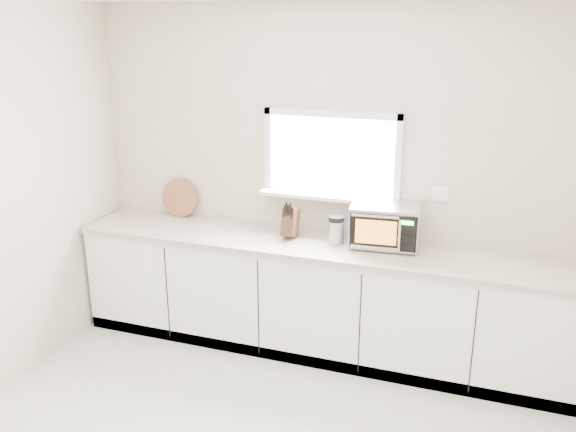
% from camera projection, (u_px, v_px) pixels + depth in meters
% --- Properties ---
extents(back_wall, '(4.00, 0.17, 2.70)m').
position_uv_depth(back_wall, '(332.00, 178.00, 4.83)').
color(back_wall, beige).
rests_on(back_wall, ground).
extents(cabinets, '(3.92, 0.60, 0.88)m').
position_uv_depth(cabinets, '(319.00, 299.00, 4.85)').
color(cabinets, white).
rests_on(cabinets, ground).
extents(countertop, '(3.92, 0.64, 0.04)m').
position_uv_depth(countertop, '(320.00, 246.00, 4.70)').
color(countertop, '#BCB49B').
rests_on(countertop, cabinets).
extents(microwave, '(0.54, 0.44, 0.33)m').
position_uv_depth(microwave, '(385.00, 224.00, 4.60)').
color(microwave, black).
rests_on(microwave, countertop).
extents(knife_block, '(0.10, 0.21, 0.31)m').
position_uv_depth(knife_block, '(290.00, 222.00, 4.78)').
color(knife_block, '#442718').
rests_on(knife_block, countertop).
extents(cutting_board, '(0.33, 0.08, 0.33)m').
position_uv_depth(cutting_board, '(180.00, 198.00, 5.28)').
color(cutting_board, '#975A3A').
rests_on(cutting_board, countertop).
extents(coffee_grinder, '(0.16, 0.16, 0.22)m').
position_uv_depth(coffee_grinder, '(336.00, 230.00, 4.66)').
color(coffee_grinder, '#A8ABB0').
rests_on(coffee_grinder, countertop).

